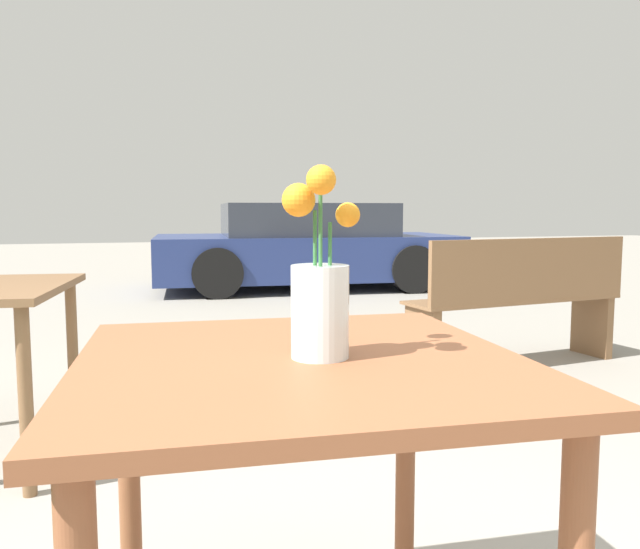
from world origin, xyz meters
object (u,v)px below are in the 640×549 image
(flower_vase, at_px, (319,297))
(bench_near, at_px, (521,298))
(table_front, at_px, (300,416))
(parked_car, at_px, (305,247))

(flower_vase, relative_size, bench_near, 0.22)
(table_front, relative_size, parked_car, 0.22)
(table_front, distance_m, flower_vase, 0.23)
(flower_vase, bearing_deg, parked_car, 74.32)
(bench_near, bearing_deg, parked_car, 92.13)
(parked_car, bearing_deg, table_front, -105.97)
(bench_near, xyz_separation_m, parked_car, (-0.17, 4.54, 0.08))
(table_front, xyz_separation_m, parked_car, (1.98, 6.91, -0.10))
(table_front, relative_size, bench_near, 0.57)
(table_front, distance_m, bench_near, 3.19)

